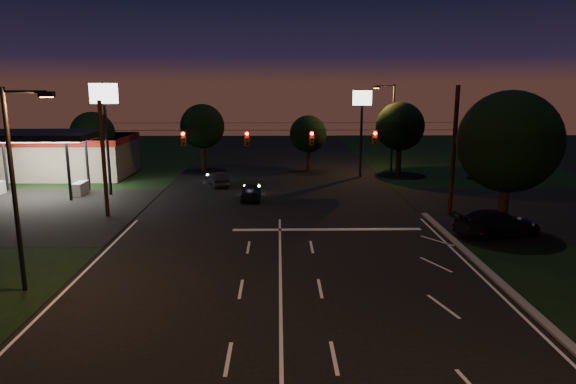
{
  "coord_description": "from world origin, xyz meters",
  "views": [
    {
      "loc": [
        -0.07,
        -19.85,
        9.19
      ],
      "look_at": [
        0.47,
        8.97,
        3.0
      ],
      "focal_mm": 32.0,
      "sensor_mm": 36.0,
      "label": 1
    }
  ],
  "objects_px": {
    "tree_right_near": "(508,143)",
    "car_cross": "(497,223)",
    "car_oncoming_b": "(218,179)",
    "utility_pole_right": "(449,215)",
    "car_oncoming_a": "(251,192)"
  },
  "relations": [
    {
      "from": "utility_pole_right",
      "to": "tree_right_near",
      "type": "xyz_separation_m",
      "value": [
        1.53,
        -4.83,
        5.68
      ]
    },
    {
      "from": "car_oncoming_a",
      "to": "car_cross",
      "type": "height_order",
      "value": "car_cross"
    },
    {
      "from": "car_oncoming_b",
      "to": "car_cross",
      "type": "bearing_deg",
      "value": 121.89
    },
    {
      "from": "utility_pole_right",
      "to": "car_oncoming_a",
      "type": "bearing_deg",
      "value": 160.26
    },
    {
      "from": "utility_pole_right",
      "to": "tree_right_near",
      "type": "relative_size",
      "value": 1.03
    },
    {
      "from": "car_oncoming_b",
      "to": "tree_right_near",
      "type": "bearing_deg",
      "value": 122.6
    },
    {
      "from": "car_oncoming_a",
      "to": "car_oncoming_b",
      "type": "distance_m",
      "value": 6.51
    },
    {
      "from": "tree_right_near",
      "to": "car_oncoming_b",
      "type": "distance_m",
      "value": 25.15
    },
    {
      "from": "tree_right_near",
      "to": "car_oncoming_a",
      "type": "height_order",
      "value": "tree_right_near"
    },
    {
      "from": "utility_pole_right",
      "to": "tree_right_near",
      "type": "height_order",
      "value": "tree_right_near"
    },
    {
      "from": "car_oncoming_b",
      "to": "car_cross",
      "type": "distance_m",
      "value": 24.53
    },
    {
      "from": "tree_right_near",
      "to": "car_oncoming_b",
      "type": "relative_size",
      "value": 2.33
    },
    {
      "from": "car_oncoming_b",
      "to": "car_oncoming_a",
      "type": "bearing_deg",
      "value": 101.83
    },
    {
      "from": "utility_pole_right",
      "to": "car_oncoming_b",
      "type": "height_order",
      "value": "utility_pole_right"
    },
    {
      "from": "tree_right_near",
      "to": "car_cross",
      "type": "xyz_separation_m",
      "value": [
        -0.28,
        -0.17,
        -4.89
      ]
    }
  ]
}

